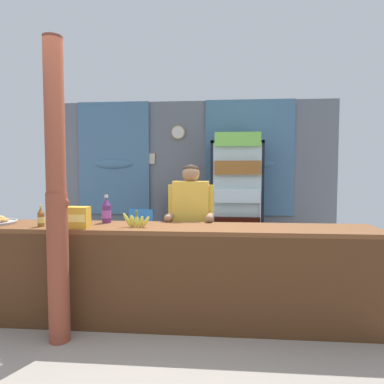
{
  "coord_description": "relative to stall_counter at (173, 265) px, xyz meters",
  "views": [
    {
      "loc": [
        0.52,
        -2.77,
        1.44
      ],
      "look_at": [
        0.21,
        0.8,
        1.22
      ],
      "focal_mm": 31.5,
      "sensor_mm": 36.0,
      "label": 1
    }
  ],
  "objects": [
    {
      "name": "ground_plane",
      "position": [
        -0.09,
        0.93,
        -0.58
      ],
      "size": [
        7.61,
        7.61,
        0.0
      ],
      "primitive_type": "plane",
      "color": "gray"
    },
    {
      "name": "back_wall_curtained",
      "position": [
        -0.1,
        2.73,
        0.78
      ],
      "size": [
        4.86,
        0.22,
        2.61
      ],
      "color": "slate",
      "rests_on": "ground"
    },
    {
      "name": "stall_counter",
      "position": [
        0.0,
        0.0,
        0.0
      ],
      "size": [
        3.75,
        0.58,
        0.92
      ],
      "color": "brown",
      "rests_on": "ground"
    },
    {
      "name": "timber_post",
      "position": [
        -0.92,
        -0.34,
        0.63
      ],
      "size": [
        0.19,
        0.17,
        2.52
      ],
      "color": "brown",
      "rests_on": "ground"
    },
    {
      "name": "drink_fridge",
      "position": [
        0.67,
        2.22,
        0.52
      ],
      "size": [
        0.78,
        0.74,
        2.0
      ],
      "color": "black",
      "rests_on": "ground"
    },
    {
      "name": "bottle_shelf_rack",
      "position": [
        -0.18,
        2.41,
        0.01
      ],
      "size": [
        0.48,
        0.28,
        1.13
      ],
      "color": "brown",
      "rests_on": "ground"
    },
    {
      "name": "plastic_lawn_chair",
      "position": [
        -0.81,
        1.89,
        -0.08
      ],
      "size": [
        0.54,
        0.54,
        0.86
      ],
      "color": "#3884D6",
      "rests_on": "ground"
    },
    {
      "name": "shopkeeper",
      "position": [
        0.11,
        0.64,
        0.37
      ],
      "size": [
        0.5,
        0.42,
        1.51
      ],
      "color": "#28282D",
      "rests_on": "ground"
    },
    {
      "name": "soda_bottle_grape_soda",
      "position": [
        -0.72,
        0.27,
        0.46
      ],
      "size": [
        0.09,
        0.09,
        0.28
      ],
      "color": "#56286B",
      "rests_on": "stall_counter"
    },
    {
      "name": "soda_bottle_iced_tea",
      "position": [
        -1.25,
        -0.01,
        0.43
      ],
      "size": [
        0.06,
        0.06,
        0.2
      ],
      "color": "brown",
      "rests_on": "stall_counter"
    },
    {
      "name": "snack_box_choco_powder",
      "position": [
        -0.87,
        -0.06,
        0.44
      ],
      "size": [
        0.21,
        0.13,
        0.19
      ],
      "color": "gold",
      "rests_on": "stall_counter"
    },
    {
      "name": "banana_bunch",
      "position": [
        -0.35,
        0.03,
        0.4
      ],
      "size": [
        0.27,
        0.06,
        0.16
      ],
      "color": "#DBCC42",
      "rests_on": "stall_counter"
    }
  ]
}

